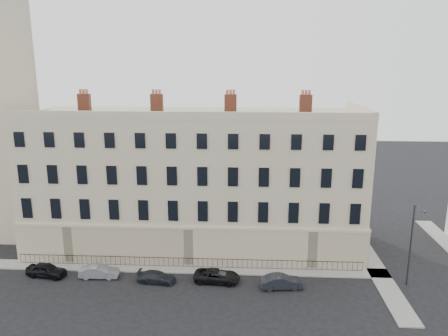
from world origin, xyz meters
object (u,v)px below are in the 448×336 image
at_px(car_c, 157,277).
at_px(car_e, 221,277).
at_px(car_b, 99,272).
at_px(car_d, 217,276).
at_px(car_a, 46,270).
at_px(streetlamp, 412,242).
at_px(car_f, 281,282).

distance_m(car_c, car_e, 6.16).
distance_m(car_b, car_e, 11.90).
xyz_separation_m(car_c, car_d, (5.72, 0.40, 0.07)).
xyz_separation_m(car_a, streetlamp, (34.59, 0.17, 3.69)).
bearing_deg(car_a, car_c, -84.15).
bearing_deg(car_c, car_d, -80.51).
xyz_separation_m(car_a, car_e, (17.12, -0.20, -0.13)).
distance_m(car_a, streetlamp, 34.79).
bearing_deg(car_f, streetlamp, -91.50).
xyz_separation_m(car_b, car_e, (11.90, -0.24, -0.09)).
bearing_deg(car_a, car_b, -80.59).
height_order(car_c, car_f, car_f).
distance_m(car_a, car_c, 10.99).
height_order(car_c, car_d, car_d).
relative_size(car_d, car_e, 1.40).
xyz_separation_m(car_c, streetlamp, (23.62, 0.76, 3.82)).
xyz_separation_m(car_a, car_d, (16.70, -0.19, -0.06)).
xyz_separation_m(car_a, car_b, (5.22, 0.05, -0.04)).
bearing_deg(car_f, car_c, 80.19).
bearing_deg(car_c, car_f, -86.84).
bearing_deg(car_d, car_c, 98.92).
height_order(car_a, streetlamp, streetlamp).
distance_m(car_a, car_b, 5.22).
xyz_separation_m(car_d, car_e, (0.42, -0.01, -0.08)).
distance_m(car_e, streetlamp, 17.89).
relative_size(car_c, car_e, 1.18).
bearing_deg(car_e, car_a, 90.90).
relative_size(car_c, car_d, 0.84).
bearing_deg(car_d, streetlamp, -83.91).
distance_m(car_d, car_e, 0.43).
height_order(car_c, car_e, car_c).
bearing_deg(car_d, car_b, 93.77).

